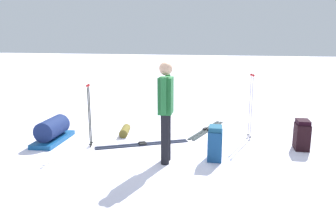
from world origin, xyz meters
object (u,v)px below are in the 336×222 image
object	(u,v)px
backpack_bright	(215,143)
ski_poles_planted_near	(251,103)
ski_pair_near	(143,144)
ski_poles_planted_far	(89,112)
backpack_large_dark	(302,135)
skier_standing	(166,107)
sleeping_mat_rolled	(125,131)
ski_pair_far	(207,130)
gear_sled	(53,131)

from	to	relation	value
backpack_bright	ski_poles_planted_near	world-z (taller)	ski_poles_planted_near
ski_pair_near	ski_poles_planted_near	distance (m)	2.38
ski_poles_planted_near	ski_poles_planted_far	size ratio (longest dim) A/B	1.12
ski_pair_near	ski_poles_planted_far	xyz separation A→B (m)	(-0.37, 0.94, 0.67)
ski_pair_near	backpack_large_dark	xyz separation A→B (m)	(0.56, -3.01, 0.27)
ski_poles_planted_far	skier_standing	bearing A→B (deg)	-103.53
skier_standing	ski_poles_planted_far	xyz separation A→B (m)	(0.39, 1.64, -0.27)
skier_standing	backpack_large_dark	size ratio (longest dim) A/B	2.95
sleeping_mat_rolled	backpack_bright	bearing A→B (deg)	-115.32
ski_pair_near	ski_pair_far	xyz separation A→B (m)	(1.40, -1.07, 0.00)
ski_pair_far	backpack_bright	size ratio (longest dim) A/B	2.90
ski_pair_near	ski_poles_planted_far	world-z (taller)	ski_poles_planted_far
skier_standing	backpack_bright	bearing A→B (deg)	-67.93
gear_sled	ski_poles_planted_near	bearing A→B (deg)	-71.64
skier_standing	ski_poles_planted_near	size ratio (longest dim) A/B	1.24
skier_standing	backpack_bright	xyz separation A→B (m)	(0.32, -0.79, -0.66)
gear_sled	backpack_large_dark	bearing A→B (deg)	-79.98
ski_pair_near	ski_poles_planted_far	distance (m)	1.21
skier_standing	sleeping_mat_rolled	xyz separation A→B (m)	(1.32, 1.31, -0.86)
gear_sled	ski_pair_far	bearing A→B (deg)	-59.88
ski_poles_planted_near	ski_pair_near	bearing A→B (deg)	116.08
backpack_large_dark	ski_poles_planted_near	distance (m)	1.17
ski_pair_far	ski_pair_near	bearing A→B (deg)	142.57
ski_pair_far	backpack_bright	distance (m)	1.91
skier_standing	ski_poles_planted_near	xyz separation A→B (m)	(1.76, -1.33, -0.20)
ski_pair_far	gear_sled	size ratio (longest dim) A/B	1.47
backpack_bright	sleeping_mat_rolled	distance (m)	2.34
ski_pair_far	backpack_large_dark	world-z (taller)	backpack_large_dark
ski_poles_planted_far	gear_sled	distance (m)	1.02
ski_poles_planted_near	sleeping_mat_rolled	world-z (taller)	ski_poles_planted_near
backpack_bright	backpack_large_dark	bearing A→B (deg)	-56.40
skier_standing	ski_poles_planted_far	size ratio (longest dim) A/B	1.38
ski_pair_near	sleeping_mat_rolled	xyz separation A→B (m)	(0.55, 0.61, 0.08)
backpack_bright	ski_poles_planted_far	xyz separation A→B (m)	(0.07, 2.43, 0.39)
skier_standing	ski_poles_planted_near	bearing A→B (deg)	-37.11
backpack_bright	sleeping_mat_rolled	xyz separation A→B (m)	(1.00, 2.11, -0.20)
ski_pair_far	backpack_bright	bearing A→B (deg)	-167.04
ski_poles_planted_far	gear_sled	xyz separation A→B (m)	(0.08, 0.90, -0.46)
backpack_bright	ski_poles_planted_near	size ratio (longest dim) A/B	0.44
ski_pair_far	sleeping_mat_rolled	xyz separation A→B (m)	(-0.84, 1.68, 0.08)
gear_sled	sleeping_mat_rolled	size ratio (longest dim) A/B	2.17
skier_standing	ski_poles_planted_far	world-z (taller)	skier_standing
ski_pair_near	backpack_large_dark	bearing A→B (deg)	-79.37
ski_poles_planted_near	gear_sled	bearing A→B (deg)	108.36
ski_pair_near	gear_sled	size ratio (longest dim) A/B	1.41
ski_pair_far	sleeping_mat_rolled	size ratio (longest dim) A/B	3.18
ski_pair_far	backpack_bright	xyz separation A→B (m)	(-1.84, -0.42, 0.28)
backpack_bright	ski_pair_far	bearing A→B (deg)	12.96
ski_pair_near	backpack_large_dark	size ratio (longest dim) A/B	2.91
ski_poles_planted_near	sleeping_mat_rolled	size ratio (longest dim) A/B	2.49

